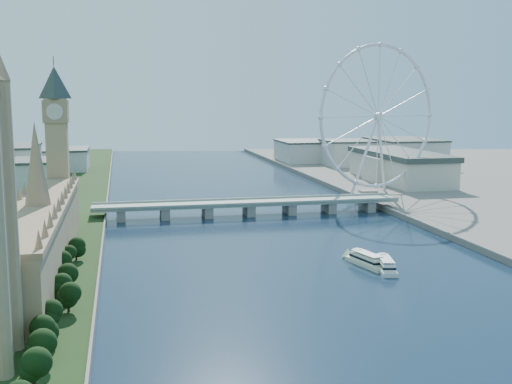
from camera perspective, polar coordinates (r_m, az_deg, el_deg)
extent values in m
cube|color=tan|center=(323.78, -18.66, -3.95)|extent=(24.00, 200.00, 28.00)
cone|color=#937A59|center=(318.26, -18.96, 2.39)|extent=(12.00, 12.00, 40.00)
cube|color=tan|center=(426.11, -17.18, 2.55)|extent=(13.00, 13.00, 80.00)
cube|color=#937A59|center=(424.22, -17.37, 6.86)|extent=(15.00, 15.00, 14.00)
pyramid|color=#2D3833|center=(424.53, -17.54, 10.63)|extent=(20.02, 20.02, 20.00)
cube|color=gray|center=(459.44, -0.64, -1.00)|extent=(220.00, 22.00, 2.00)
cube|color=gray|center=(451.55, -11.91, -1.97)|extent=(6.00, 20.00, 7.50)
cube|color=gray|center=(452.48, -8.11, -1.85)|extent=(6.00, 20.00, 7.50)
cube|color=gray|center=(455.40, -4.34, -1.72)|extent=(6.00, 20.00, 7.50)
cube|color=gray|center=(460.25, -0.64, -1.59)|extent=(6.00, 20.00, 7.50)
cube|color=gray|center=(466.98, 2.98, -1.45)|extent=(6.00, 20.00, 7.50)
cube|color=gray|center=(475.52, 6.47, -1.31)|extent=(6.00, 20.00, 7.50)
cube|color=gray|center=(485.76, 9.83, -1.18)|extent=(6.00, 20.00, 7.50)
torus|color=silver|center=(541.57, 10.81, 6.62)|extent=(113.60, 39.12, 118.60)
cylinder|color=silver|center=(541.57, 10.81, 6.62)|extent=(7.25, 6.61, 6.00)
cube|color=gray|center=(555.25, 9.94, 0.05)|extent=(14.00, 10.00, 2.00)
cube|color=beige|center=(582.69, -18.89, 1.30)|extent=(40.00, 60.00, 26.00)
cube|color=beige|center=(676.67, -21.38, 2.37)|extent=(60.00, 80.00, 32.00)
cube|color=beige|center=(750.11, -16.61, 2.76)|extent=(50.00, 70.00, 22.00)
cube|color=beige|center=(775.60, 8.38, 3.42)|extent=(60.00, 60.00, 28.00)
cube|color=beige|center=(780.22, 13.04, 3.40)|extent=(70.00, 90.00, 30.00)
cube|color=beige|center=(820.02, 4.29, 3.62)|extent=(60.00, 80.00, 24.00)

